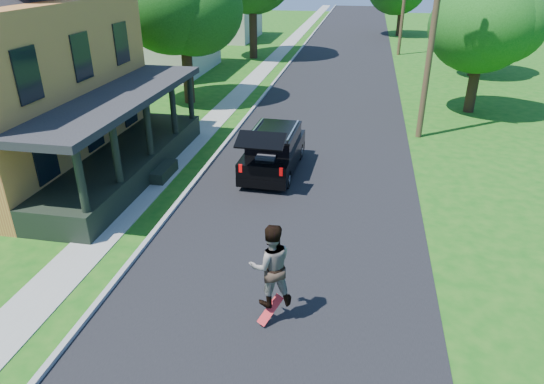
% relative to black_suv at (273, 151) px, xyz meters
% --- Properties ---
extents(ground, '(140.00, 140.00, 0.00)m').
position_rel_black_suv_xyz_m(ground, '(1.40, -7.37, -0.83)').
color(ground, '#115210').
rests_on(ground, ground).
extents(street, '(8.00, 120.00, 0.02)m').
position_rel_black_suv_xyz_m(street, '(1.40, 12.63, -0.83)').
color(street, black).
rests_on(street, ground).
extents(curb, '(0.15, 120.00, 0.12)m').
position_rel_black_suv_xyz_m(curb, '(-2.65, 12.63, -0.83)').
color(curb, gray).
rests_on(curb, ground).
extents(sidewalk, '(1.30, 120.00, 0.03)m').
position_rel_black_suv_xyz_m(sidewalk, '(-4.20, 12.63, -0.83)').
color(sidewalk, gray).
rests_on(sidewalk, ground).
extents(front_walk, '(6.50, 1.20, 0.03)m').
position_rel_black_suv_xyz_m(front_walk, '(-8.10, -1.37, -0.83)').
color(front_walk, gray).
rests_on(front_walk, ground).
extents(neighbor_house_mid, '(12.78, 12.78, 8.30)m').
position_rel_black_suv_xyz_m(neighbor_house_mid, '(-12.10, 16.63, 3.36)').
color(neighbor_house_mid, '#BAB7A5').
rests_on(neighbor_house_mid, ground).
extents(black_suv, '(1.91, 4.72, 2.18)m').
position_rel_black_suv_xyz_m(black_suv, '(0.00, 0.00, 0.00)').
color(black_suv, black).
rests_on(black_suv, ground).
extents(skateboarder, '(1.18, 1.06, 1.99)m').
position_rel_black_suv_xyz_m(skateboarder, '(1.52, -8.45, 0.62)').
color(skateboarder, black).
rests_on(skateboarder, ground).
extents(skateboard, '(0.55, 0.57, 0.57)m').
position_rel_black_suv_xyz_m(skateboard, '(1.54, -8.59, -0.51)').
color(skateboard, red).
rests_on(skateboard, ground).
extents(tree_right_near, '(7.09, 6.85, 7.81)m').
position_rel_black_suv_xyz_m(tree_right_near, '(8.84, 9.96, 4.06)').
color(tree_right_near, black).
rests_on(tree_right_near, ground).
extents(tree_right_mid, '(5.38, 5.15, 7.38)m').
position_rel_black_suv_xyz_m(tree_right_mid, '(10.59, 19.37, 3.94)').
color(tree_right_mid, black).
rests_on(tree_right_mid, ground).
extents(utility_pole_near, '(1.64, 0.60, 10.58)m').
position_rel_black_suv_xyz_m(utility_pole_near, '(5.90, 5.21, 4.61)').
color(utility_pole_near, '#463020').
rests_on(utility_pole_near, ground).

